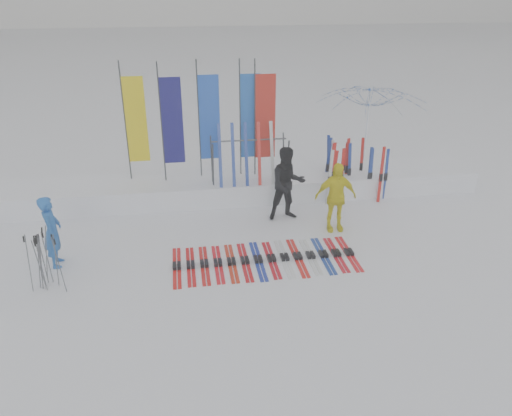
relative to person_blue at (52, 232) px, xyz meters
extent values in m
plane|color=white|center=(4.20, -1.51, -0.80)|extent=(120.00, 120.00, 0.00)
cube|color=white|center=(4.20, 3.09, -0.50)|extent=(14.00, 1.60, 0.60)
imported|color=#1E5BB4|center=(0.00, 0.00, 0.00)|extent=(0.43, 0.61, 1.61)
imported|color=black|center=(5.42, 1.50, 0.15)|extent=(0.98, 0.79, 1.91)
imported|color=yellow|center=(6.44, 0.69, 0.07)|extent=(1.03, 0.45, 1.74)
imported|color=white|center=(8.41, 3.90, 0.66)|extent=(3.92, 3.97, 2.93)
cube|color=red|center=(2.56, -0.55, -0.77)|extent=(0.17, 1.68, 0.07)
cube|color=red|center=(2.86, -0.55, -0.77)|extent=(0.17, 1.62, 0.07)
cube|color=red|center=(3.16, -0.55, -0.77)|extent=(0.17, 1.63, 0.07)
cube|color=red|center=(3.46, -0.55, -0.77)|extent=(0.17, 1.61, 0.07)
cube|color=red|center=(3.75, -0.55, -0.77)|extent=(0.17, 1.64, 0.07)
cube|color=#B90E13|center=(4.05, -0.55, -0.77)|extent=(0.17, 1.65, 0.07)
cube|color=#162C98|center=(4.35, -0.55, -0.77)|extent=(0.17, 1.70, 0.07)
cube|color=#B70E1B|center=(4.64, -0.55, -0.77)|extent=(0.17, 1.61, 0.07)
cube|color=silver|center=(4.94, -0.55, -0.77)|extent=(0.17, 1.69, 0.07)
cube|color=red|center=(5.24, -0.55, -0.77)|extent=(0.17, 1.69, 0.07)
cube|color=silver|center=(5.54, -0.55, -0.77)|extent=(0.17, 1.57, 0.07)
cube|color=navy|center=(5.83, -0.55, -0.77)|extent=(0.17, 1.64, 0.07)
cube|color=red|center=(6.13, -0.55, -0.77)|extent=(0.17, 1.56, 0.07)
cube|color=red|center=(6.43, -0.55, -0.77)|extent=(0.17, 1.60, 0.07)
cylinder|color=#595B60|center=(-0.05, -0.99, -0.20)|extent=(0.14, 0.13, 1.20)
cylinder|color=#595B60|center=(0.23, -0.92, -0.19)|extent=(0.12, 0.14, 1.22)
cylinder|color=#595B60|center=(-0.05, -0.51, -0.21)|extent=(0.14, 0.14, 1.17)
cylinder|color=#595B60|center=(-0.07, -0.88, -0.23)|extent=(0.14, 0.02, 1.15)
cylinder|color=#595B60|center=(0.02, -0.75, -0.21)|extent=(0.04, 0.10, 1.19)
cylinder|color=#595B60|center=(-0.11, -0.87, -0.21)|extent=(0.14, 0.09, 1.19)
cylinder|color=#595B60|center=(-0.04, -0.80, -0.21)|extent=(0.03, 0.15, 1.18)
cylinder|color=#595B60|center=(-0.26, -0.99, -0.18)|extent=(0.07, 0.06, 1.26)
cylinder|color=#595B60|center=(0.32, -1.08, -0.21)|extent=(0.14, 0.11, 1.19)
cylinder|color=#595B60|center=(-0.07, -1.02, -0.22)|extent=(0.11, 0.05, 1.16)
cylinder|color=#595B60|center=(-0.07, -0.90, -0.23)|extent=(0.07, 0.07, 1.15)
cylinder|color=#595B60|center=(-0.10, -0.79, -0.23)|extent=(0.12, 0.07, 1.15)
cylinder|color=#383A3F|center=(1.39, 3.43, 1.40)|extent=(0.04, 0.04, 3.20)
cube|color=yellow|center=(1.68, 3.43, 1.45)|extent=(0.55, 0.03, 2.30)
cylinder|color=#383A3F|center=(2.35, 3.15, 1.40)|extent=(0.04, 0.04, 3.20)
cube|color=#0E0C5A|center=(2.64, 3.15, 1.45)|extent=(0.55, 0.03, 2.30)
cylinder|color=#383A3F|center=(3.35, 3.35, 1.40)|extent=(0.04, 0.04, 3.20)
cube|color=blue|center=(3.64, 3.35, 1.45)|extent=(0.55, 0.03, 2.30)
cylinder|color=#383A3F|center=(4.47, 3.33, 1.40)|extent=(0.04, 0.04, 3.20)
cube|color=blue|center=(4.76, 3.33, 1.45)|extent=(0.55, 0.03, 2.30)
cylinder|color=#383A3F|center=(4.86, 3.23, 1.40)|extent=(0.04, 0.04, 3.20)
cube|color=#B51D13|center=(5.15, 3.23, 1.45)|extent=(0.55, 0.03, 2.30)
cylinder|color=#383A3F|center=(3.62, 2.44, 0.42)|extent=(0.04, 0.30, 1.23)
cylinder|color=#383A3F|center=(3.62, 2.94, 0.42)|extent=(0.04, 0.30, 1.23)
cylinder|color=#383A3F|center=(5.62, 2.44, 0.42)|extent=(0.04, 0.30, 1.23)
cylinder|color=#383A3F|center=(5.62, 2.94, 0.42)|extent=(0.04, 0.30, 1.23)
cylinder|color=#383A3F|center=(4.62, 2.69, 0.98)|extent=(2.00, 0.04, 0.04)
cube|color=red|center=(7.13, 2.32, -0.04)|extent=(0.09, 0.04, 1.53)
cube|color=red|center=(6.86, 2.40, 0.04)|extent=(0.09, 0.04, 1.70)
cube|color=silver|center=(7.01, 2.70, 0.04)|extent=(0.09, 0.04, 1.69)
cube|color=red|center=(6.90, 2.48, 0.01)|extent=(0.09, 0.03, 1.63)
cube|color=red|center=(7.48, 3.14, -0.08)|extent=(0.09, 0.03, 1.46)
cube|color=navy|center=(7.99, 2.39, -0.05)|extent=(0.09, 0.02, 1.50)
cube|color=navy|center=(7.03, 3.28, 0.01)|extent=(0.09, 0.04, 1.63)
cube|color=navy|center=(8.40, 2.29, -0.06)|extent=(0.09, 0.04, 1.48)
cube|color=red|center=(8.20, 2.15, -0.02)|extent=(0.09, 0.03, 1.58)
cube|color=red|center=(7.96, 3.07, -0.02)|extent=(0.09, 0.04, 1.58)
cube|color=red|center=(6.94, 2.49, -0.08)|extent=(0.09, 0.03, 1.45)
cube|color=silver|center=(6.73, 2.13, 0.00)|extent=(0.09, 0.02, 1.60)
cube|color=navy|center=(7.95, 2.38, -0.05)|extent=(0.09, 0.04, 1.51)
cube|color=red|center=(7.44, 2.86, 0.02)|extent=(0.09, 0.04, 1.65)
cube|color=navy|center=(7.49, 2.73, -0.03)|extent=(0.09, 0.05, 1.55)
cube|color=navy|center=(6.95, 3.09, 0.00)|extent=(0.09, 0.03, 1.62)
camera|label=1|loc=(2.83, -9.94, 4.90)|focal=35.00mm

